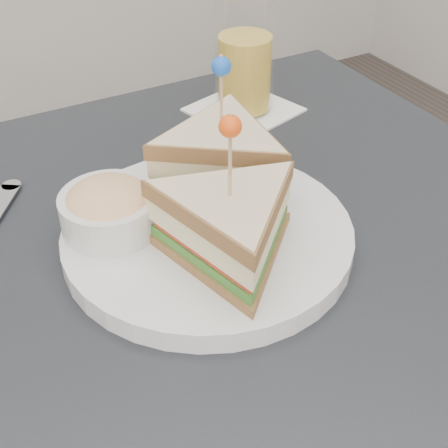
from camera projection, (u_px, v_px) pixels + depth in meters
The scene contains 3 objects.
table at pixel (220, 332), 0.62m from camera, with size 0.80×0.80×0.75m.
plate_meal at pixel (210, 202), 0.59m from camera, with size 0.34×0.34×0.17m.
drink_set at pixel (245, 62), 0.80m from camera, with size 0.15×0.15×0.15m.
Camera 1 is at (-0.20, -0.38, 1.14)m, focal length 50.00 mm.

